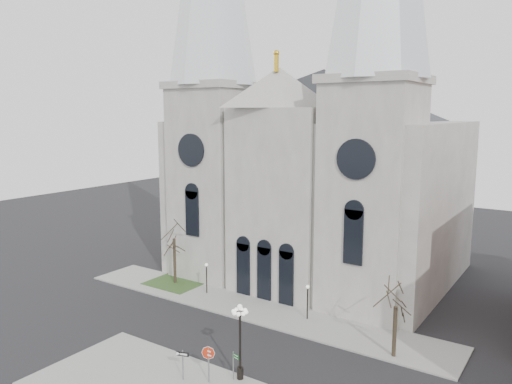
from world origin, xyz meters
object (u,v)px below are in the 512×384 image
Objects in this scene: one_way_sign at (183,360)px; street_name_sign at (234,363)px; stop_sign at (209,357)px; globe_lamp at (240,332)px.

one_way_sign is 3.66m from street_name_sign.
globe_lamp reaches higher than stop_sign.
stop_sign reaches higher than one_way_sign.
globe_lamp is 2.31m from street_name_sign.
stop_sign is 1.22× the size of one_way_sign.
one_way_sign is 1.05× the size of street_name_sign.
stop_sign is 1.28× the size of street_name_sign.
globe_lamp is at bearing 17.31° from one_way_sign.
one_way_sign reaches higher than street_name_sign.
globe_lamp reaches higher than one_way_sign.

